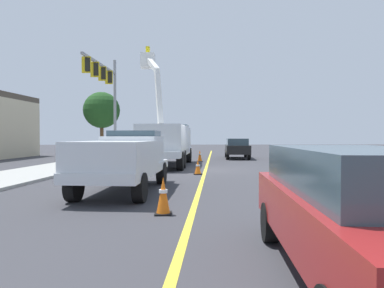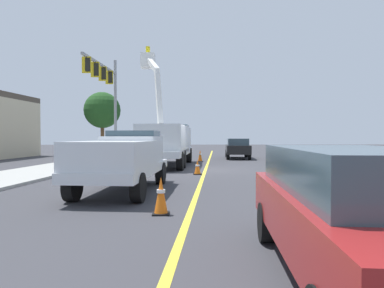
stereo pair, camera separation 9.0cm
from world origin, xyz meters
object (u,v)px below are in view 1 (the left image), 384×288
traffic_cone_leading (163,196)px  utility_bucket_truck (167,140)px  passing_minivan (237,147)px  trailing_sedan (360,206)px  service_pickup_truck (124,158)px  traffic_signal_mast (106,86)px  traffic_cone_mid_front (198,167)px  traffic_cone_mid_rear (200,156)px

traffic_cone_leading → utility_bucket_truck: bearing=1.3°
passing_minivan → trailing_sedan: 24.09m
trailing_sedan → service_pickup_truck: bearing=29.6°
traffic_cone_leading → traffic_signal_mast: bearing=16.3°
traffic_cone_mid_front → traffic_cone_mid_rear: (8.55, -0.68, 0.08)m
service_pickup_truck → passing_minivan: (16.80, -6.83, -0.15)m
passing_minivan → utility_bucket_truck: bearing=140.2°
service_pickup_truck → traffic_cone_mid_rear: size_ratio=6.60×
passing_minivan → traffic_cone_mid_front: bearing=161.1°
trailing_sedan → traffic_signal_mast: bearing=20.1°
traffic_cone_mid_front → traffic_cone_mid_rear: bearing=-4.5°
service_pickup_truck → traffic_cone_mid_rear: 13.92m
utility_bucket_truck → traffic_cone_leading: 13.33m
traffic_cone_mid_rear → traffic_signal_mast: (-0.27, 6.84, 5.07)m
passing_minivan → traffic_signal_mast: 11.76m
trailing_sedan → traffic_cone_mid_front: size_ratio=7.02×
utility_bucket_truck → traffic_cone_leading: bearing=-178.7°
traffic_cone_mid_rear → traffic_signal_mast: size_ratio=0.11×
service_pickup_truck → trailing_sedan: 8.21m
traffic_cone_leading → service_pickup_truck: bearing=23.3°
trailing_sedan → traffic_cone_mid_rear: bearing=1.7°
passing_minivan → traffic_cone_leading: passing_minivan is taller
utility_bucket_truck → traffic_cone_mid_rear: size_ratio=9.59×
traffic_cone_leading → traffic_cone_mid_rear: (16.80, -2.01, -0.01)m
traffic_cone_mid_front → traffic_signal_mast: bearing=36.7°
passing_minivan → service_pickup_truck: bearing=157.9°
utility_bucket_truck → passing_minivan: utility_bucket_truck is taller
service_pickup_truck → trailing_sedan: service_pickup_truck is taller
traffic_cone_leading → traffic_signal_mast: traffic_signal_mast is taller
passing_minivan → traffic_cone_mid_rear: passing_minivan is taller
service_pickup_truck → traffic_signal_mast: traffic_signal_mast is taller
traffic_cone_leading → traffic_cone_mid_rear: bearing=-6.8°
traffic_cone_leading → traffic_cone_mid_rear: traffic_cone_leading is taller
service_pickup_truck → passing_minivan: size_ratio=1.16×
trailing_sedan → traffic_cone_mid_rear: trailing_sedan is taller
traffic_cone_mid_front → passing_minivan: bearing=-18.9°
service_pickup_truck → utility_bucket_truck: bearing=-6.5°
traffic_cone_leading → traffic_cone_mid_rear: 16.92m
traffic_cone_leading → traffic_signal_mast: size_ratio=0.11×
passing_minivan → traffic_cone_mid_front: 12.58m
utility_bucket_truck → service_pickup_truck: size_ratio=1.45×
utility_bucket_truck → service_pickup_truck: utility_bucket_truck is taller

